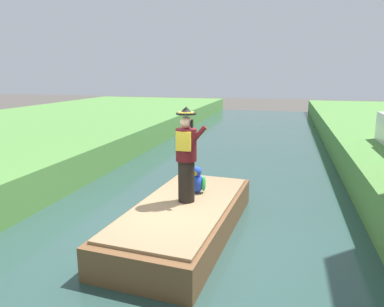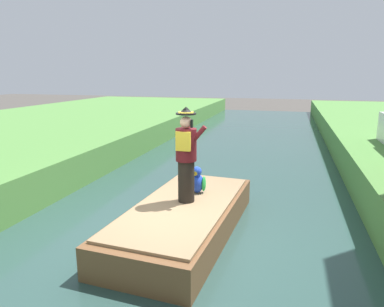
% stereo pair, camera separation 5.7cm
% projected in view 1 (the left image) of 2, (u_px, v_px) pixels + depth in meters
% --- Properties ---
extents(ground_plane, '(80.00, 80.00, 0.00)m').
position_uv_depth(ground_plane, '(180.00, 244.00, 6.64)').
color(ground_plane, '#4C4742').
extents(canal_water, '(6.98, 48.00, 0.10)m').
position_uv_depth(canal_water, '(180.00, 242.00, 6.63)').
color(canal_water, '#2D4C47').
rests_on(canal_water, ground).
extents(boat, '(2.09, 4.32, 0.61)m').
position_uv_depth(boat, '(184.00, 218.00, 6.83)').
color(boat, brown).
rests_on(boat, canal_water).
extents(person_pirate, '(0.61, 0.42, 1.85)m').
position_uv_depth(person_pirate, '(186.00, 155.00, 6.67)').
color(person_pirate, black).
rests_on(person_pirate, boat).
extents(parrot_plush, '(0.36, 0.34, 0.57)m').
position_uv_depth(parrot_plush, '(197.00, 181.00, 7.33)').
color(parrot_plush, blue).
rests_on(parrot_plush, boat).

